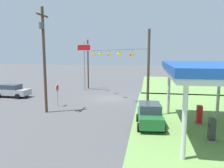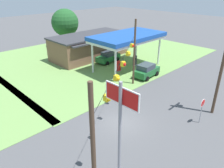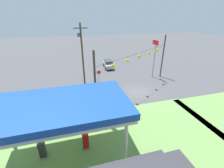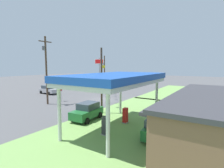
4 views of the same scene
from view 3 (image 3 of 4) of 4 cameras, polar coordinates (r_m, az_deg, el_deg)
name	(u,v)px [view 3 (image 3 of 4)]	position (r m, az deg, el deg)	size (l,w,h in m)	color
ground_plane	(136,92)	(24.80, 9.28, -2.90)	(160.00, 160.00, 0.00)	#4C4C4F
gas_station_canopy	(58,108)	(12.49, -19.83, -8.73)	(11.07, 6.01, 5.23)	silver
fuel_pump_near	(86,142)	(14.88, -10.00, -20.84)	(0.71, 0.56, 1.61)	gray
fuel_pump_far	(42,150)	(15.23, -24.96, -21.97)	(0.71, 0.56, 1.61)	gray
car_at_pumps_front	(71,116)	(17.95, -15.51, -11.57)	(4.18, 2.36, 1.90)	#1E602D
car_on_crossroad	(108,64)	(35.77, -1.36, 7.62)	(2.37, 4.81, 1.76)	#9E9EA3
stop_sign_roadside	(99,74)	(27.03, -5.05, 3.90)	(0.80, 0.08, 2.50)	#99999E
stop_sign_overhead	(155,51)	(29.89, 16.05, 12.16)	(0.22, 2.22, 7.64)	gray
utility_pole_main	(82,52)	(25.70, -11.34, 11.69)	(2.20, 0.44, 10.38)	#4C3828
signal_span_gantry	(138,65)	(23.12, 10.02, 7.17)	(15.13, 10.24, 8.17)	#4C3828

